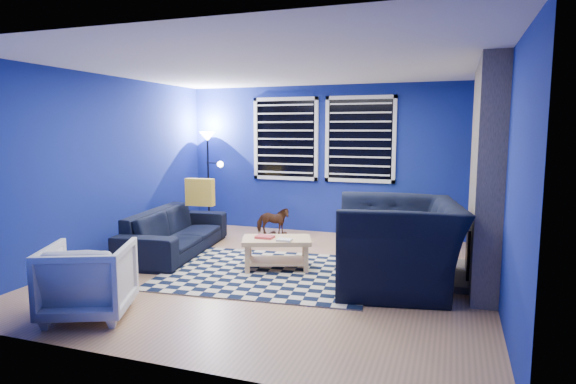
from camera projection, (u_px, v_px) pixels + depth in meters
The scene contains 18 objects.
floor at pixel (276, 272), 5.97m from camera, with size 5.00×5.00×0.00m, color tan.
ceiling at pixel (276, 66), 5.64m from camera, with size 5.00×5.00×0.00m, color white.
wall_back at pixel (328, 160), 8.15m from camera, with size 5.00×5.00×0.00m, color navy.
wall_left at pixel (106, 167), 6.62m from camera, with size 5.00×5.00×0.00m, color navy.
wall_right at pixel (501, 179), 4.99m from camera, with size 5.00×5.00×0.00m, color navy.
fireplace at pixel (484, 179), 5.51m from camera, with size 0.65×2.00×2.50m.
window_left at pixel (285, 139), 8.31m from camera, with size 1.17×0.06×1.42m.
window_right at pixel (360, 139), 7.89m from camera, with size 1.17×0.06×1.42m.
tv at pixel (485, 155), 6.86m from camera, with size 0.07×1.00×0.58m.
rug at pixel (268, 272), 5.94m from camera, with size 2.50×2.00×0.02m, color black.
sofa at pixel (176, 231), 6.90m from camera, with size 0.83×2.13×0.62m, color black.
armchair_big at pixel (397, 244), 5.38m from camera, with size 1.31×1.50×0.98m, color black.
armchair_bent at pixel (88, 280), 4.54m from camera, with size 0.75×0.77×0.70m, color gray.
rocking_horse at pixel (273, 221), 7.74m from camera, with size 0.54×0.24×0.45m, color #462416.
coffee_table at pixel (277, 247), 6.05m from camera, with size 0.97×0.75×0.43m.
cabinet at pixel (394, 223), 7.64m from camera, with size 0.68×0.47×0.64m.
floor_lamp at pixel (209, 149), 8.58m from camera, with size 0.47×0.29×1.72m.
throw_pillow at pixel (200, 192), 7.21m from camera, with size 0.43×0.13×0.41m, color gold.
Camera 1 is at (2.03, -5.42, 1.76)m, focal length 30.00 mm.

